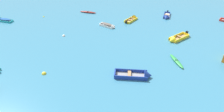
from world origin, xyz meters
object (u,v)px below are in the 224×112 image
(mooring_buoy_between_boats_left, at_px, (44,74))
(kayak_green_far_right, at_px, (177,61))
(rowboat_deep_blue_back_row_left, at_px, (140,75))
(rowboat_white_midfield_right, at_px, (109,26))
(mooring_buoy_central, at_px, (64,36))
(rowboat_turquoise_cluster_inner, at_px, (3,20))
(kayak_maroon_back_row_right, at_px, (88,12))
(rowboat_yellow_center, at_px, (175,39))
(rowboat_deep_blue_near_right, at_px, (166,17))
(mooring_buoy_outer_edge, at_px, (44,17))
(rowboat_yellow_far_back, at_px, (133,19))

(mooring_buoy_between_boats_left, bearing_deg, kayak_green_far_right, 15.76)
(rowboat_deep_blue_back_row_left, height_order, mooring_buoy_between_boats_left, rowboat_deep_blue_back_row_left)
(rowboat_white_midfield_right, relative_size, mooring_buoy_central, 6.58)
(kayak_green_far_right, relative_size, rowboat_turquoise_cluster_inner, 1.00)
(kayak_maroon_back_row_right, height_order, rowboat_yellow_center, rowboat_yellow_center)
(rowboat_deep_blue_near_right, distance_m, mooring_buoy_between_boats_left, 22.93)
(rowboat_deep_blue_near_right, bearing_deg, mooring_buoy_central, -149.73)
(mooring_buoy_between_boats_left, bearing_deg, rowboat_yellow_center, 32.47)
(kayak_green_far_right, bearing_deg, rowboat_yellow_center, 83.74)
(rowboat_yellow_center, xyz_separation_m, mooring_buoy_central, (-15.69, -0.65, -0.19))
(rowboat_turquoise_cluster_inner, relative_size, mooring_buoy_outer_edge, 10.62)
(mooring_buoy_between_boats_left, bearing_deg, kayak_maroon_back_row_right, 88.19)
(rowboat_deep_blue_back_row_left, height_order, rowboat_yellow_center, rowboat_deep_blue_back_row_left)
(rowboat_yellow_far_back, bearing_deg, rowboat_deep_blue_near_right, 14.67)
(rowboat_white_midfield_right, height_order, mooring_buoy_between_boats_left, rowboat_white_midfield_right)
(kayak_maroon_back_row_right, bearing_deg, rowboat_deep_blue_back_row_left, -61.54)
(kayak_maroon_back_row_right, distance_m, kayak_green_far_right, 19.84)
(rowboat_deep_blue_near_right, relative_size, rowboat_turquoise_cluster_inner, 1.14)
(kayak_green_far_right, bearing_deg, mooring_buoy_between_boats_left, -164.24)
(rowboat_deep_blue_back_row_left, distance_m, rowboat_white_midfield_right, 12.87)
(rowboat_yellow_far_back, relative_size, mooring_buoy_between_boats_left, 6.57)
(kayak_green_far_right, xyz_separation_m, rowboat_yellow_far_back, (-5.43, 12.24, 0.01))
(mooring_buoy_between_boats_left, bearing_deg, rowboat_turquoise_cluster_inner, 134.35)
(kayak_green_far_right, bearing_deg, rowboat_deep_blue_near_right, 89.09)
(kayak_maroon_back_row_right, bearing_deg, rowboat_turquoise_cluster_inner, -157.31)
(mooring_buoy_outer_edge, bearing_deg, rowboat_deep_blue_near_right, 6.20)
(rowboat_yellow_center, bearing_deg, mooring_buoy_outer_edge, 164.45)
(mooring_buoy_outer_edge, distance_m, mooring_buoy_between_boats_left, 16.82)
(rowboat_deep_blue_near_right, height_order, mooring_buoy_outer_edge, rowboat_deep_blue_near_right)
(rowboat_turquoise_cluster_inner, bearing_deg, mooring_buoy_between_boats_left, -45.65)
(rowboat_deep_blue_near_right, xyz_separation_m, rowboat_turquoise_cluster_inner, (-27.09, -4.89, 0.07))
(rowboat_yellow_center, distance_m, rowboat_white_midfield_right, 10.15)
(rowboat_yellow_center, bearing_deg, rowboat_turquoise_cluster_inner, 172.95)
(mooring_buoy_central, bearing_deg, kayak_green_far_right, -17.60)
(kayak_green_far_right, distance_m, mooring_buoy_between_boats_left, 14.85)
(rowboat_yellow_center, height_order, mooring_buoy_between_boats_left, rowboat_yellow_center)
(rowboat_deep_blue_near_right, bearing_deg, mooring_buoy_between_boats_left, -129.25)
(rowboat_white_midfield_right, xyz_separation_m, rowboat_yellow_far_back, (3.61, 3.62, -0.09))
(rowboat_deep_blue_back_row_left, bearing_deg, mooring_buoy_between_boats_left, -175.75)
(rowboat_deep_blue_near_right, height_order, kayak_green_far_right, rowboat_deep_blue_near_right)
(rowboat_deep_blue_near_right, bearing_deg, kayak_maroon_back_row_right, 177.46)
(rowboat_yellow_center, bearing_deg, mooring_buoy_central, -177.62)
(rowboat_deep_blue_back_row_left, height_order, rowboat_yellow_far_back, rowboat_deep_blue_back_row_left)
(rowboat_deep_blue_back_row_left, distance_m, rowboat_turquoise_cluster_inner, 25.75)
(mooring_buoy_outer_edge, bearing_deg, rowboat_deep_blue_back_row_left, -41.26)
(rowboat_yellow_far_back, height_order, mooring_buoy_outer_edge, rowboat_yellow_far_back)
(rowboat_white_midfield_right, distance_m, rowboat_yellow_far_back, 5.11)
(kayak_maroon_back_row_right, height_order, mooring_buoy_outer_edge, kayak_maroon_back_row_right)
(rowboat_yellow_far_back, bearing_deg, rowboat_deep_blue_back_row_left, -85.31)
(kayak_green_far_right, height_order, mooring_buoy_central, kayak_green_far_right)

